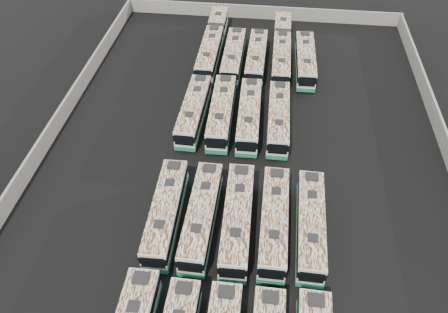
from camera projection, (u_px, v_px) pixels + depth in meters
ground at (241, 173)px, 46.94m from camera, size 140.00×140.00×0.00m
perimeter_wall at (242, 166)px, 46.18m from camera, size 45.20×73.20×2.20m
bus_midfront_far_left at (166, 212)px, 40.98m from camera, size 2.71×11.55×3.24m
bus_midfront_left at (202, 216)px, 40.65m from camera, size 2.58×11.56×3.25m
bus_midfront_center at (237, 219)px, 40.31m from camera, size 2.77×11.88×3.33m
bus_midfront_right at (274, 221)px, 40.18m from camera, size 2.46×11.53×3.25m
bus_midfront_far_right at (310, 225)px, 39.92m from camera, size 2.56×11.40×3.20m
bus_midback_far_left at (194, 111)px, 52.15m from camera, size 2.64×11.59×3.25m
bus_midback_left at (222, 112)px, 51.86m from camera, size 2.77×11.93×3.35m
bus_midback_center at (249, 115)px, 51.46m from camera, size 2.76×11.75×3.29m
bus_midback_right at (278, 118)px, 51.15m from camera, size 2.56×11.51×3.24m
bus_back_far_left at (213, 43)px, 63.79m from camera, size 2.51×18.29×3.32m
bus_back_left at (233, 56)px, 61.08m from camera, size 2.50×11.69×3.29m
bus_back_center at (256, 57)px, 60.89m from camera, size 2.52×11.56×3.25m
bus_back_right at (282, 48)px, 62.71m from camera, size 2.52×17.83×3.23m
bus_back_far_right at (305, 60)px, 60.37m from camera, size 2.70×11.65×3.27m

